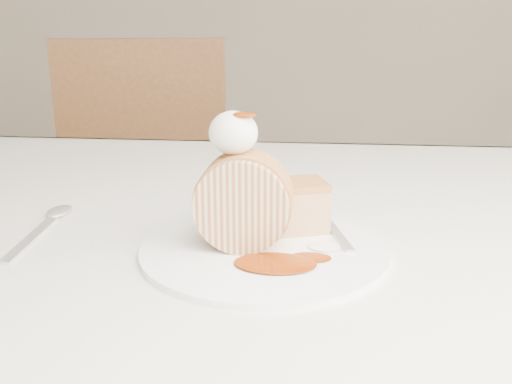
# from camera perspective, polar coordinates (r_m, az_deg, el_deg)

# --- Properties ---
(table) EXTENTS (1.40, 0.90, 0.75)m
(table) POSITION_cam_1_polar(r_m,az_deg,el_deg) (0.79, -1.47, -8.15)
(table) COLOR silver
(table) RESTS_ON ground
(chair_far) EXTENTS (0.56, 0.56, 0.95)m
(chair_far) POSITION_cam_1_polar(r_m,az_deg,el_deg) (1.73, -10.99, 1.36)
(chair_far) COLOR brown
(chair_far) RESTS_ON ground
(plate) EXTENTS (0.34, 0.34, 0.01)m
(plate) POSITION_cam_1_polar(r_m,az_deg,el_deg) (0.63, 0.82, -5.70)
(plate) COLOR white
(plate) RESTS_ON table
(roulade_slice) EXTENTS (0.10, 0.06, 0.10)m
(roulade_slice) POSITION_cam_1_polar(r_m,az_deg,el_deg) (0.61, -1.27, -1.01)
(roulade_slice) COLOR #CAB88D
(roulade_slice) RESTS_ON plate
(cake_chunk) EXTENTS (0.07, 0.07, 0.05)m
(cake_chunk) POSITION_cam_1_polar(r_m,az_deg,el_deg) (0.67, 4.30, -1.65)
(cake_chunk) COLOR #B87E45
(cake_chunk) RESTS_ON plate
(whipped_cream) EXTENTS (0.05, 0.05, 0.05)m
(whipped_cream) POSITION_cam_1_polar(r_m,az_deg,el_deg) (0.60, -2.28, 5.94)
(whipped_cream) COLOR white
(whipped_cream) RESTS_ON roulade_slice
(caramel_drizzle) EXTENTS (0.03, 0.02, 0.01)m
(caramel_drizzle) POSITION_cam_1_polar(r_m,az_deg,el_deg) (0.59, -1.22, 8.28)
(caramel_drizzle) COLOR #762704
(caramel_drizzle) RESTS_ON whipped_cream
(caramel_pool) EXTENTS (0.10, 0.08, 0.00)m
(caramel_pool) POSITION_cam_1_polar(r_m,az_deg,el_deg) (0.58, 1.93, -7.12)
(caramel_pool) COLOR #762704
(caramel_pool) RESTS_ON plate
(fork) EXTENTS (0.06, 0.16, 0.00)m
(fork) POSITION_cam_1_polar(r_m,az_deg,el_deg) (0.66, 7.96, -4.03)
(fork) COLOR silver
(fork) RESTS_ON plate
(spoon) EXTENTS (0.04, 0.17, 0.00)m
(spoon) POSITION_cam_1_polar(r_m,az_deg,el_deg) (0.71, -21.57, -4.38)
(spoon) COLOR silver
(spoon) RESTS_ON table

